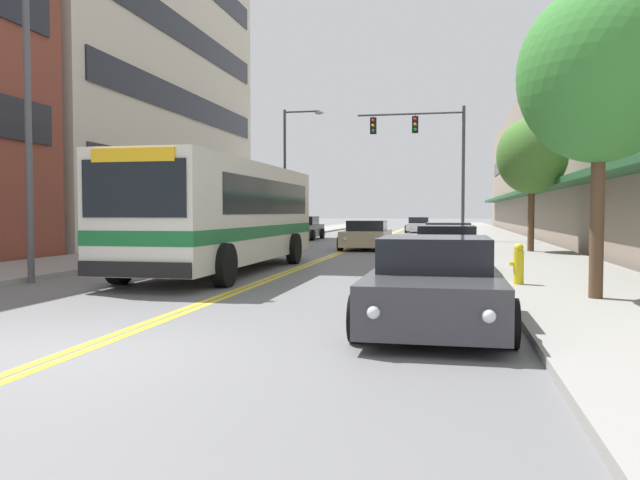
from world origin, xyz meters
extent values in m
plane|color=slate|center=(0.00, 37.00, 0.00)|extent=(240.00, 240.00, 0.00)
cube|color=gray|center=(-7.41, 37.00, 0.07)|extent=(3.83, 106.00, 0.13)
cube|color=gray|center=(7.41, 37.00, 0.07)|extent=(3.83, 106.00, 0.13)
cube|color=yellow|center=(-0.10, 37.00, 0.00)|extent=(0.14, 106.00, 0.01)
cube|color=yellow|center=(0.10, 37.00, 0.00)|extent=(0.14, 106.00, 0.01)
cube|color=beige|center=(-15.58, 25.60, 11.36)|extent=(12.00, 21.69, 22.73)
cube|color=black|center=(-9.54, 25.60, 3.79)|extent=(0.08, 19.96, 1.40)
cube|color=black|center=(-9.54, 25.60, 7.58)|extent=(0.08, 19.96, 1.40)
cube|color=black|center=(-9.54, 25.60, 11.36)|extent=(0.08, 19.96, 1.40)
cube|color=gray|center=(13.58, 37.00, 5.20)|extent=(8.00, 68.00, 10.41)
cube|color=#1E4C28|center=(9.03, 37.00, 2.90)|extent=(1.10, 61.20, 0.24)
cube|color=black|center=(9.54, 37.00, 6.45)|extent=(0.08, 61.20, 1.40)
cube|color=silver|center=(-1.83, 10.23, 1.70)|extent=(2.54, 10.52, 2.70)
cube|color=#196B33|center=(-1.83, 10.23, 1.16)|extent=(2.56, 10.54, 0.32)
cube|color=black|center=(-1.83, 10.75, 2.13)|extent=(2.57, 8.21, 0.97)
cube|color=black|center=(-1.83, 4.95, 2.18)|extent=(2.29, 0.04, 1.19)
cube|color=yellow|center=(-1.83, 4.94, 2.86)|extent=(1.83, 0.06, 0.28)
cube|color=black|center=(-1.83, 4.93, 0.53)|extent=(2.49, 0.08, 0.32)
cylinder|color=black|center=(-3.13, 6.65, 0.50)|extent=(0.30, 1.00, 1.00)
cylinder|color=black|center=(-0.52, 6.65, 0.50)|extent=(0.30, 1.00, 1.00)
cylinder|color=black|center=(-3.13, 13.12, 0.50)|extent=(0.30, 1.00, 1.00)
cylinder|color=black|center=(-0.52, 13.12, 0.50)|extent=(0.30, 1.00, 1.00)
cube|color=#232328|center=(-4.41, 30.83, 0.55)|extent=(1.84, 4.54, 0.74)
cube|color=black|center=(-4.41, 31.02, 1.17)|extent=(1.58, 2.00, 0.51)
cylinder|color=black|center=(-5.35, 29.43, 0.32)|extent=(0.22, 0.65, 0.65)
cylinder|color=black|center=(-3.47, 29.43, 0.32)|extent=(0.22, 0.65, 0.65)
cylinder|color=black|center=(-5.35, 32.24, 0.32)|extent=(0.22, 0.65, 0.65)
cylinder|color=black|center=(-3.47, 32.24, 0.32)|extent=(0.22, 0.65, 0.65)
sphere|color=silver|center=(-5.06, 28.54, 0.58)|extent=(0.16, 0.16, 0.16)
sphere|color=silver|center=(-3.77, 28.54, 0.58)|extent=(0.16, 0.16, 0.16)
cube|color=red|center=(-5.07, 33.12, 0.58)|extent=(0.18, 0.04, 0.10)
cube|color=red|center=(-3.75, 33.12, 0.58)|extent=(0.18, 0.04, 0.10)
cube|color=beige|center=(-4.27, 23.62, 0.47)|extent=(1.73, 4.07, 0.60)
cube|color=black|center=(-4.27, 23.78, 0.99)|extent=(1.49, 1.79, 0.44)
cylinder|color=black|center=(-5.16, 22.36, 0.32)|extent=(0.22, 0.63, 0.63)
cylinder|color=black|center=(-3.38, 22.36, 0.32)|extent=(0.22, 0.63, 0.63)
cylinder|color=black|center=(-5.16, 24.88, 0.32)|extent=(0.22, 0.63, 0.63)
cylinder|color=black|center=(-3.38, 24.88, 0.32)|extent=(0.22, 0.63, 0.63)
sphere|color=silver|center=(-4.88, 21.57, 0.50)|extent=(0.16, 0.16, 0.16)
sphere|color=silver|center=(-3.67, 21.57, 0.50)|extent=(0.16, 0.16, 0.16)
cube|color=red|center=(-4.90, 25.67, 0.50)|extent=(0.18, 0.04, 0.10)
cube|color=red|center=(-3.65, 25.67, 0.50)|extent=(0.18, 0.04, 0.10)
cube|color=#38383D|center=(4.25, 2.70, 0.50)|extent=(1.86, 4.40, 0.66)
cube|color=black|center=(4.25, 2.88, 1.08)|extent=(1.60, 1.94, 0.50)
cylinder|color=black|center=(3.30, 1.34, 0.32)|extent=(0.22, 0.63, 0.63)
cylinder|color=black|center=(5.20, 1.34, 0.32)|extent=(0.22, 0.63, 0.63)
cylinder|color=black|center=(3.30, 4.07, 0.32)|extent=(0.22, 0.63, 0.63)
cylinder|color=black|center=(5.20, 4.07, 0.32)|extent=(0.22, 0.63, 0.63)
sphere|color=silver|center=(3.60, 0.49, 0.54)|extent=(0.16, 0.16, 0.16)
sphere|color=silver|center=(4.90, 0.49, 0.54)|extent=(0.16, 0.16, 0.16)
cube|color=red|center=(3.58, 4.91, 0.54)|extent=(0.18, 0.04, 0.10)
cube|color=red|center=(4.92, 4.91, 0.54)|extent=(0.18, 0.04, 0.10)
cube|color=black|center=(4.40, 10.20, 0.51)|extent=(1.72, 4.18, 0.68)
cube|color=black|center=(4.40, 10.36, 1.10)|extent=(1.48, 1.84, 0.49)
cylinder|color=black|center=(3.52, 8.90, 0.32)|extent=(0.22, 0.64, 0.64)
cylinder|color=black|center=(5.28, 8.90, 0.32)|extent=(0.22, 0.64, 0.64)
cylinder|color=black|center=(3.52, 11.49, 0.32)|extent=(0.22, 0.64, 0.64)
cylinder|color=black|center=(5.28, 11.49, 0.32)|extent=(0.22, 0.64, 0.64)
sphere|color=silver|center=(3.80, 8.09, 0.55)|extent=(0.16, 0.16, 0.16)
sphere|color=silver|center=(5.00, 8.09, 0.55)|extent=(0.16, 0.16, 0.16)
cube|color=red|center=(3.78, 12.29, 0.55)|extent=(0.18, 0.04, 0.10)
cube|color=red|center=(5.02, 12.29, 0.55)|extent=(0.18, 0.04, 0.10)
cube|color=maroon|center=(4.43, 17.12, 0.47)|extent=(1.88, 4.59, 0.60)
cube|color=black|center=(4.43, 17.30, 1.03)|extent=(1.62, 2.02, 0.53)
cylinder|color=black|center=(3.47, 15.70, 0.31)|extent=(0.22, 0.61, 0.61)
cylinder|color=black|center=(5.40, 15.70, 0.31)|extent=(0.22, 0.61, 0.61)
cylinder|color=black|center=(3.47, 18.54, 0.31)|extent=(0.22, 0.61, 0.61)
cylinder|color=black|center=(5.40, 18.54, 0.31)|extent=(0.22, 0.61, 0.61)
sphere|color=silver|center=(3.77, 14.80, 0.50)|extent=(0.16, 0.16, 0.16)
sphere|color=silver|center=(5.09, 14.80, 0.50)|extent=(0.16, 0.16, 0.16)
cube|color=red|center=(3.76, 19.42, 0.50)|extent=(0.18, 0.04, 0.10)
cube|color=red|center=(5.11, 19.42, 0.50)|extent=(0.18, 0.04, 0.10)
cube|color=white|center=(2.00, 45.73, 0.47)|extent=(1.84, 4.67, 0.59)
cube|color=black|center=(2.00, 45.92, 1.02)|extent=(1.59, 2.06, 0.50)
cylinder|color=black|center=(1.05, 44.28, 0.32)|extent=(0.22, 0.63, 0.63)
cylinder|color=black|center=(2.94, 44.28, 0.32)|extent=(0.22, 0.63, 0.63)
cylinder|color=black|center=(1.05, 47.18, 0.32)|extent=(0.22, 0.63, 0.63)
cylinder|color=black|center=(2.94, 47.18, 0.32)|extent=(0.22, 0.63, 0.63)
sphere|color=silver|center=(1.35, 43.38, 0.50)|extent=(0.16, 0.16, 0.16)
sphere|color=silver|center=(2.64, 43.38, 0.50)|extent=(0.16, 0.16, 0.16)
cube|color=red|center=(1.33, 48.08, 0.50)|extent=(0.18, 0.04, 0.10)
cube|color=red|center=(2.66, 48.08, 0.50)|extent=(0.18, 0.04, 0.10)
cube|color=#BCAD89|center=(0.80, 21.41, 0.52)|extent=(1.94, 4.06, 0.67)
cube|color=black|center=(0.80, 21.58, 1.08)|extent=(1.67, 1.79, 0.46)
cylinder|color=black|center=(-0.19, 20.15, 0.33)|extent=(0.22, 0.66, 0.66)
cylinder|color=black|center=(1.79, 20.15, 0.33)|extent=(0.22, 0.66, 0.66)
cylinder|color=black|center=(-0.19, 22.67, 0.33)|extent=(0.22, 0.66, 0.66)
cylinder|color=black|center=(1.79, 22.67, 0.33)|extent=(0.22, 0.66, 0.66)
sphere|color=silver|center=(0.12, 19.36, 0.55)|extent=(0.16, 0.16, 0.16)
sphere|color=silver|center=(1.47, 19.36, 0.55)|extent=(0.16, 0.16, 0.16)
cube|color=red|center=(0.10, 23.46, 0.55)|extent=(0.18, 0.04, 0.10)
cube|color=red|center=(1.49, 23.46, 0.55)|extent=(0.18, 0.04, 0.10)
cylinder|color=#47474C|center=(5.20, 28.47, 3.75)|extent=(0.18, 0.18, 7.50)
cylinder|color=#47474C|center=(2.28, 28.47, 7.15)|extent=(5.84, 0.11, 0.11)
cube|color=black|center=(2.57, 28.47, 6.55)|extent=(0.34, 0.26, 0.92)
sphere|color=red|center=(2.57, 28.31, 6.83)|extent=(0.18, 0.18, 0.18)
sphere|color=yellow|center=(2.57, 28.31, 6.55)|extent=(0.18, 0.18, 0.18)
sphere|color=green|center=(2.57, 28.31, 6.27)|extent=(0.18, 0.18, 0.18)
cylinder|color=black|center=(2.57, 28.47, 7.08)|extent=(0.02, 0.02, 0.14)
cube|color=black|center=(0.24, 28.47, 6.55)|extent=(0.34, 0.26, 0.92)
sphere|color=red|center=(0.24, 28.31, 6.83)|extent=(0.18, 0.18, 0.18)
sphere|color=yellow|center=(0.24, 28.31, 6.55)|extent=(0.18, 0.18, 0.18)
sphere|color=green|center=(0.24, 28.31, 6.27)|extent=(0.18, 0.18, 0.18)
cylinder|color=black|center=(0.24, 28.47, 7.08)|extent=(0.02, 0.02, 0.14)
cylinder|color=#47474C|center=(-5.30, 6.41, 4.01)|extent=(0.16, 0.16, 8.02)
cylinder|color=#47474C|center=(-5.30, 29.91, 3.93)|extent=(0.16, 0.16, 7.86)
cylinder|color=#47474C|center=(-4.23, 29.91, 7.71)|extent=(2.13, 0.10, 0.10)
ellipsoid|color=#B2B2B7|center=(-3.17, 29.91, 7.61)|extent=(0.56, 0.28, 0.20)
cylinder|color=brown|center=(7.09, 5.41, 1.54)|extent=(0.25, 0.25, 2.82)
ellipsoid|color=#387F33|center=(7.09, 5.41, 4.19)|extent=(2.90, 2.90, 3.20)
cylinder|color=brown|center=(7.67, 19.39, 1.45)|extent=(0.25, 0.25, 2.63)
ellipsoid|color=#42752D|center=(7.67, 19.39, 3.94)|extent=(2.77, 2.77, 3.04)
cylinder|color=yellow|center=(5.95, 7.41, 0.50)|extent=(0.22, 0.22, 0.73)
sphere|color=yellow|center=(5.95, 7.41, 0.92)|extent=(0.20, 0.20, 0.20)
cylinder|color=yellow|center=(5.80, 7.41, 0.58)|extent=(0.08, 0.10, 0.10)
camera|label=1|loc=(4.45, -6.69, 1.70)|focal=35.00mm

